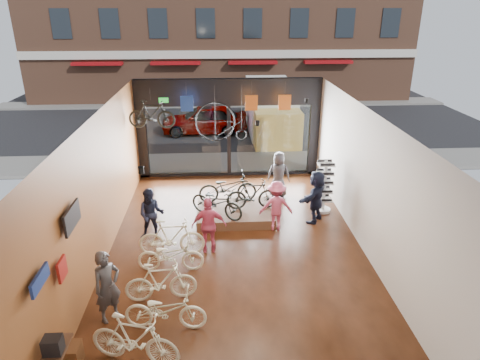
{
  "coord_description": "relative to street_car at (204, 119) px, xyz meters",
  "views": [
    {
      "loc": [
        -0.5,
        -9.93,
        6.31
      ],
      "look_at": [
        0.16,
        1.4,
        1.64
      ],
      "focal_mm": 32.0,
      "sensor_mm": 36.0,
      "label": 1
    }
  ],
  "objects": [
    {
      "name": "wall_right",
      "position": [
        4.6,
        -12.0,
        1.14
      ],
      "size": [
        0.04,
        12.0,
        3.8
      ],
      "primitive_type": "cube",
      "color": "beige",
      "rests_on": "ground"
    },
    {
      "name": "floor_bike_5",
      "position": [
        -0.66,
        -11.86,
        -0.23
      ],
      "size": [
        1.78,
        0.52,
        1.06
      ],
      "primitive_type": "imported",
      "rotation": [
        0.0,
        0.0,
        1.58
      ],
      "color": "#F0ECCA",
      "rests_on": "ground_plane"
    },
    {
      "name": "display_bike_right",
      "position": [
        0.93,
        -9.18,
        0.04
      ],
      "size": [
        1.93,
        0.81,
        0.99
      ],
      "primitive_type": "imported",
      "rotation": [
        0.0,
        0.0,
        1.65
      ],
      "color": "black",
      "rests_on": "display_platform"
    },
    {
      "name": "storefront",
      "position": [
        1.08,
        -6.0,
        1.14
      ],
      "size": [
        7.0,
        0.26,
        3.8
      ],
      "primitive_type": null,
      "color": "black",
      "rests_on": "ground"
    },
    {
      "name": "customer_0",
      "position": [
        -1.77,
        -14.34,
        0.07
      ],
      "size": [
        0.71,
        0.7,
        1.65
      ],
      "primitive_type": "imported",
      "rotation": [
        0.0,
        0.0,
        0.76
      ],
      "color": "#3F3F44",
      "rests_on": "ground_plane"
    },
    {
      "name": "box_truck",
      "position": [
        3.43,
        -1.0,
        0.56
      ],
      "size": [
        2.23,
        6.7,
        2.64
      ],
      "primitive_type": null,
      "color": "silver",
      "rests_on": "street_road"
    },
    {
      "name": "sidewalk_far",
      "position": [
        1.08,
        7.0,
        -0.7
      ],
      "size": [
        30.0,
        2.0,
        0.12
      ],
      "primitive_type": "cube",
      "color": "slate",
      "rests_on": "ground"
    },
    {
      "name": "floor_bike_3",
      "position": [
        -0.74,
        -13.76,
        -0.27
      ],
      "size": [
        1.67,
        0.61,
        0.98
      ],
      "primitive_type": "imported",
      "rotation": [
        0.0,
        0.0,
        1.67
      ],
      "color": "#F0ECCA",
      "rests_on": "ground_plane"
    },
    {
      "name": "sunglasses_rack",
      "position": [
        4.03,
        -9.47,
        0.12
      ],
      "size": [
        0.57,
        0.49,
        1.76
      ],
      "primitive_type": null,
      "rotation": [
        0.0,
        0.0,
        -0.13
      ],
      "color": "white",
      "rests_on": "ground_plane"
    },
    {
      "name": "customer_4",
      "position": [
        2.74,
        -8.16,
        0.05
      ],
      "size": [
        0.89,
        0.68,
        1.62
      ],
      "primitive_type": "imported",
      "rotation": [
        0.0,
        0.0,
        2.91
      ],
      "color": "#3F3F44",
      "rests_on": "ground_plane"
    },
    {
      "name": "floor_bike_4",
      "position": [
        -0.63,
        -12.58,
        -0.32
      ],
      "size": [
        1.7,
        0.64,
        0.88
      ],
      "primitive_type": "imported",
      "rotation": [
        0.0,
        0.0,
        1.53
      ],
      "color": "#F0ECCA",
      "rests_on": "ground_plane"
    },
    {
      "name": "customer_3",
      "position": [
        2.33,
        -10.58,
        0.01
      ],
      "size": [
        1.02,
        0.6,
        1.55
      ],
      "primitive_type": "imported",
      "rotation": [
        0.0,
        0.0,
        3.11
      ],
      "color": "#CC4C72",
      "rests_on": "ground_plane"
    },
    {
      "name": "wall_merch",
      "position": [
        -2.3,
        -15.5,
        0.54
      ],
      "size": [
        0.4,
        2.4,
        2.6
      ],
      "primitive_type": null,
      "color": "navy",
      "rests_on": "wall_left"
    },
    {
      "name": "display_platform",
      "position": [
        1.13,
        -9.75,
        -0.61
      ],
      "size": [
        2.4,
        1.8,
        0.3
      ],
      "primitive_type": "cube",
      "color": "#492C19",
      "rests_on": "ground_plane"
    },
    {
      "name": "floor_bike_2",
      "position": [
        -0.54,
        -14.7,
        -0.31
      ],
      "size": [
        1.77,
        0.76,
        0.9
      ],
      "primitive_type": "imported",
      "rotation": [
        0.0,
        0.0,
        1.47
      ],
      "color": "#F0ECCA",
      "rests_on": "ground_plane"
    },
    {
      "name": "floor_bike_1",
      "position": [
        -1.01,
        -15.61,
        -0.22
      ],
      "size": [
        1.85,
        0.99,
        1.07
      ],
      "primitive_type": "imported",
      "rotation": [
        0.0,
        0.0,
        1.28
      ],
      "color": "#F0ECCA",
      "rests_on": "ground_plane"
    },
    {
      "name": "jersey_left",
      "position": [
        -0.43,
        -6.8,
        2.29
      ],
      "size": [
        0.45,
        0.03,
        0.55
      ],
      "primitive_type": "cube",
      "color": "#1E3F99",
      "rests_on": "ceiling"
    },
    {
      "name": "wall_left",
      "position": [
        -2.44,
        -12.0,
        1.14
      ],
      "size": [
        0.04,
        12.0,
        3.8
      ],
      "primitive_type": "cube",
      "color": "#A05529",
      "rests_on": "ground"
    },
    {
      "name": "customer_2",
      "position": [
        0.34,
        -11.74,
        0.04
      ],
      "size": [
        0.95,
        0.41,
        1.61
      ],
      "primitive_type": "imported",
      "rotation": [
        0.0,
        0.0,
        3.16
      ],
      "color": "#CC4C72",
      "rests_on": "ground_plane"
    },
    {
      "name": "exit_sign",
      "position": [
        -1.32,
        -6.12,
        2.29
      ],
      "size": [
        0.35,
        0.06,
        0.18
      ],
      "primitive_type": "cube",
      "color": "#198C26",
      "rests_on": "storefront"
    },
    {
      "name": "hung_bike",
      "position": [
        -1.54,
        -7.8,
        2.17
      ],
      "size": [
        1.62,
        0.64,
        0.95
      ],
      "primitive_type": "imported",
      "rotation": [
        0.0,
        0.0,
        1.45
      ],
      "color": "black",
      "rests_on": "ceiling"
    },
    {
      "name": "customer_1",
      "position": [
        -1.31,
        -10.92,
        0.02
      ],
      "size": [
        0.76,
        0.59,
        1.55
      ],
      "primitive_type": "imported",
      "rotation": [
        0.0,
        0.0,
        -0.0
      ],
      "color": "#161C33",
      "rests_on": "ground_plane"
    },
    {
      "name": "street_road",
      "position": [
        1.08,
        3.0,
        -0.77
      ],
      "size": [
        30.0,
        18.0,
        0.02
      ],
      "primitive_type": "cube",
      "color": "black",
      "rests_on": "ground"
    },
    {
      "name": "jersey_mid",
      "position": [
        1.88,
        -6.8,
        2.29
      ],
      "size": [
        0.45,
        0.03,
        0.55
      ],
      "primitive_type": "cube",
      "color": "#CC5919",
      "rests_on": "ceiling"
    },
    {
      "name": "jersey_right",
      "position": [
        3.08,
        -6.8,
        2.29
      ],
      "size": [
        0.45,
        0.03,
        0.55
      ],
      "primitive_type": "cube",
      "color": "#CC5919",
      "rests_on": "ceiling"
    },
    {
      "name": "display_bike_mid",
      "position": [
        1.68,
        -9.76,
        0.03
      ],
      "size": [
        1.66,
        0.55,
        0.98
      ],
      "primitive_type": "imported",
      "rotation": [
        0.0,
        0.0,
        1.62
      ],
      "color": "black",
      "rests_on": "display_platform"
    },
    {
      "name": "customer_5",
      "position": [
        3.62,
        -10.12,
        0.08
      ],
      "size": [
        1.31,
        1.54,
        1.67
      ],
      "primitive_type": "imported",
      "rotation": [
        0.0,
        0.0,
        4.08
      ],
      "color": "#161C33",
      "rests_on": "ground_plane"
    },
    {
      "name": "ceiling",
      "position": [
        1.08,
        -12.0,
        3.06
      ],
      "size": [
        7.0,
        12.0,
        0.04
      ],
      "primitive_type": "cube",
      "color": "black",
      "rests_on": "ground"
    },
    {
      "name": "display_bike_left",
      "position": [
        0.56,
        -10.21,
        0.01
      ],
      "size": [
        1.83,
        1.49,
        0.94
      ],
      "primitive_type": "imported",
      "rotation": [
        0.0,
        0.0,
        0.99
      ],
      "color": "black",
      "rests_on": "display_platform"
    },
    {
      "name": "street_car",
      "position": [
        0.0,
        0.0,
        0.0
      ],
      "size": [
        4.45,
        1.79,
        1.52
      ],
      "primitive_type": "imported",
      "rotation": [
        0.0,
        0.0,
        -1.57
      ],
      "color": "gray",
      "rests_on": "street_road"
    },
    {
      "name": "penny_farthing",
      "position": [
        0.86,
        -7.45,
        1.74
      ],
      "size": [
        1.73,
        0.06,
        1.39
      ],
      "primitive_type": null,
      "color": "black",
      "rests_on": "ceiling"
    },
    {
      "name": "sidewalk_near",
      "position": [
        1.08,
        -4.8,
        -0.7
      ],
      "size": [
        30.0,
        2.4,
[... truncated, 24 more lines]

